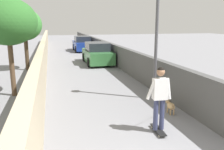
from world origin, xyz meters
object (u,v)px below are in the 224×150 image
car_near (97,54)px  lamp_post (157,16)px  tree_left_near (24,25)px  car_far (82,44)px  tree_left_mid (8,22)px  dog (170,106)px  skateboard (158,130)px  person_skateboarder (160,94)px

car_near → lamp_post: bearing=-176.0°
tree_left_near → car_near: size_ratio=0.94×
tree_left_near → car_far: bearing=-26.9°
tree_left_mid → car_far: (14.86, -4.83, -2.26)m
dog → skateboard: bearing=139.8°
person_skateboarder → dog: bearing=-40.2°
lamp_post → dog: bearing=175.2°
tree_left_mid → dog: 6.86m
lamp_post → car_near: lamp_post is taller
skateboard → person_skateboarder: person_skateboarder is taller
tree_left_mid → tree_left_near: bearing=-0.9°
tree_left_mid → skateboard: bearing=-136.8°
lamp_post → skateboard: bearing=157.8°
skateboard → car_far: size_ratio=0.20×
tree_left_near → car_far: 10.69m
tree_left_near → tree_left_mid: 5.50m
lamp_post → skateboard: 4.30m
skateboard → dog: 1.54m
dog → car_near: 10.20m
tree_left_mid → lamp_post: bearing=-108.8°
lamp_post → skateboard: (-2.74, 1.12, -3.12)m
person_skateboarder → car_near: person_skateboarder is taller
tree_left_near → skateboard: bearing=-157.3°
tree_left_mid → lamp_post: 5.74m
skateboard → car_near: (11.34, -0.52, 0.65)m
car_near → car_far: size_ratio=0.98×
tree_left_near → skateboard: (-10.09, -4.22, -2.73)m
dog → car_far: size_ratio=0.36×
skateboard → car_near: size_ratio=0.20×
car_near → person_skateboarder: bearing=177.4°
lamp_post → car_near: (8.61, 0.60, -2.47)m
tree_left_mid → person_skateboarder: bearing=-136.8°
person_skateboarder → dog: size_ratio=1.20×
car_near → car_far: bearing=0.0°
tree_left_near → lamp_post: (-7.35, -5.34, 0.39)m
lamp_post → dog: size_ratio=3.23×
person_skateboarder → car_far: person_skateboarder is taller
tree_left_near → person_skateboarder: 11.07m
lamp_post → person_skateboarder: 3.61m
tree_left_near → person_skateboarder: (-10.09, -4.22, -1.69)m
tree_left_mid → skateboard: 6.94m
skateboard → car_near: 11.37m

